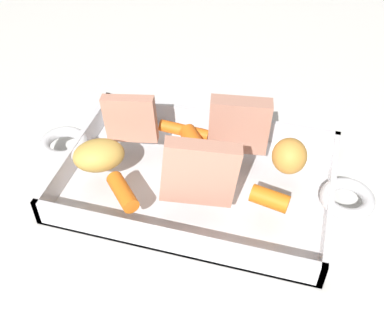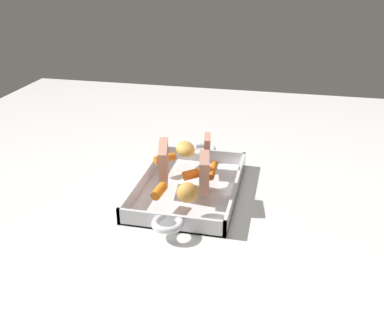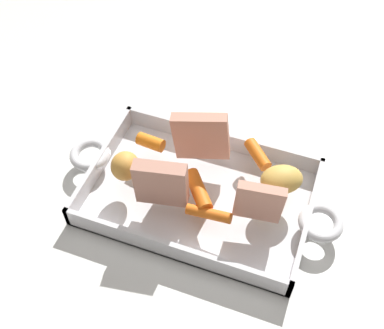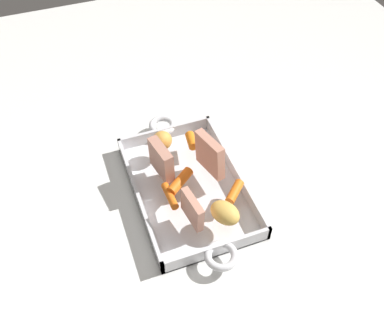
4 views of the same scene
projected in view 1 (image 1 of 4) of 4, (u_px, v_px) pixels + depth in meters
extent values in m
plane|color=silver|center=(197.00, 185.00, 0.63)|extent=(1.72, 1.72, 0.00)
cube|color=silver|center=(197.00, 183.00, 0.62)|extent=(0.33, 0.22, 0.01)
cube|color=silver|center=(172.00, 242.00, 0.54)|extent=(0.33, 0.01, 0.04)
cube|color=silver|center=(217.00, 123.00, 0.69)|extent=(0.33, 0.01, 0.04)
cube|color=silver|center=(78.00, 152.00, 0.64)|extent=(0.01, 0.22, 0.04)
cube|color=silver|center=(330.00, 201.00, 0.58)|extent=(0.01, 0.22, 0.04)
torus|color=silver|center=(64.00, 144.00, 0.64)|extent=(0.06, 0.06, 0.01)
torus|color=silver|center=(347.00, 199.00, 0.57)|extent=(0.06, 0.06, 0.01)
cube|color=tan|center=(130.00, 119.00, 0.61)|extent=(0.07, 0.03, 0.07)
cube|color=tan|center=(239.00, 125.00, 0.60)|extent=(0.08, 0.03, 0.08)
cube|color=tan|center=(199.00, 173.00, 0.53)|extent=(0.09, 0.04, 0.09)
cylinder|color=orange|center=(270.00, 199.00, 0.55)|extent=(0.05, 0.03, 0.02)
cylinder|color=orange|center=(197.00, 147.00, 0.61)|extent=(0.06, 0.07, 0.02)
cylinder|color=orange|center=(123.00, 192.00, 0.55)|extent=(0.05, 0.05, 0.02)
cylinder|color=orange|center=(184.00, 130.00, 0.64)|extent=(0.07, 0.02, 0.02)
ellipsoid|color=gold|center=(99.00, 155.00, 0.59)|extent=(0.08, 0.07, 0.04)
ellipsoid|color=gold|center=(289.00, 156.00, 0.58)|extent=(0.05, 0.05, 0.04)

